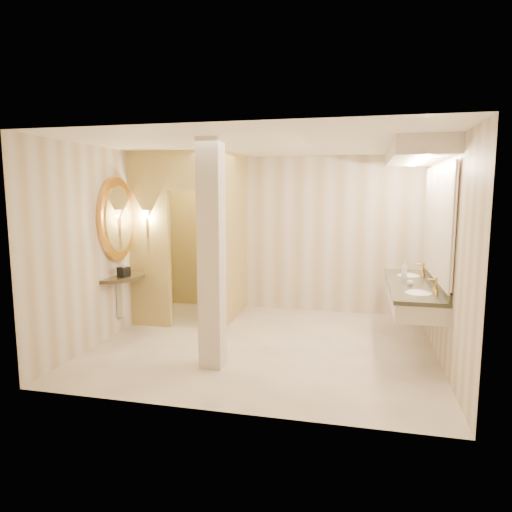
{
  "coord_description": "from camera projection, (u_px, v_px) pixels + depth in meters",
  "views": [
    {
      "loc": [
        1.26,
        -5.93,
        2.09
      ],
      "look_at": [
        -0.17,
        0.2,
        1.2
      ],
      "focal_mm": 32.0,
      "sensor_mm": 36.0,
      "label": 1
    }
  ],
  "objects": [
    {
      "name": "wall_back",
      "position": [
        288.0,
        234.0,
        8.04
      ],
      "size": [
        4.5,
        0.02,
        2.7
      ],
      "primitive_type": "cube",
      "color": "beige",
      "rests_on": "floor"
    },
    {
      "name": "vanity",
      "position": [
        418.0,
        227.0,
        6.01
      ],
      "size": [
        0.75,
        2.41,
        2.09
      ],
      "color": "beige",
      "rests_on": "floor"
    },
    {
      "name": "toilet_closet",
      "position": [
        209.0,
        236.0,
        7.29
      ],
      "size": [
        1.5,
        1.55,
        2.7
      ],
      "color": "tan",
      "rests_on": "floor"
    },
    {
      "name": "ceiling",
      "position": [
        265.0,
        145.0,
        5.92
      ],
      "size": [
        4.5,
        4.5,
        0.0
      ],
      "primitive_type": "plane",
      "rotation": [
        3.14,
        0.0,
        0.0
      ],
      "color": "white",
      "rests_on": "wall_back"
    },
    {
      "name": "wall_front",
      "position": [
        220.0,
        273.0,
        4.18
      ],
      "size": [
        4.5,
        0.02,
        2.7
      ],
      "primitive_type": "cube",
      "color": "beige",
      "rests_on": "floor"
    },
    {
      "name": "toilet",
      "position": [
        223.0,
        289.0,
        8.04
      ],
      "size": [
        0.48,
        0.79,
        0.78
      ],
      "primitive_type": "imported",
      "rotation": [
        0.0,
        0.0,
        3.2
      ],
      "color": "white",
      "rests_on": "floor"
    },
    {
      "name": "floor",
      "position": [
        265.0,
        344.0,
        6.3
      ],
      "size": [
        4.5,
        4.5,
        0.0
      ],
      "primitive_type": "plane",
      "color": "#F1E4D0",
      "rests_on": "ground"
    },
    {
      "name": "soap_bottle_c",
      "position": [
        404.0,
        269.0,
        6.53
      ],
      "size": [
        0.09,
        0.09,
        0.23
      ],
      "primitive_type": "imported",
      "rotation": [
        0.0,
        0.0,
        0.06
      ],
      "color": "#C6B28C",
      "rests_on": "vanity"
    },
    {
      "name": "console_shelf",
      "position": [
        118.0,
        244.0,
        6.65
      ],
      "size": [
        0.93,
        0.93,
        1.91
      ],
      "color": "black",
      "rests_on": "floor"
    },
    {
      "name": "pillar",
      "position": [
        212.0,
        256.0,
        5.34
      ],
      "size": [
        0.27,
        0.27,
        2.7
      ],
      "primitive_type": "cube",
      "color": "beige",
      "rests_on": "floor"
    },
    {
      "name": "tissue_box",
      "position": [
        124.0,
        272.0,
        6.57
      ],
      "size": [
        0.18,
        0.18,
        0.14
      ],
      "primitive_type": "cube",
      "rotation": [
        0.0,
        0.0,
        -0.36
      ],
      "color": "black",
      "rests_on": "console_shelf"
    },
    {
      "name": "soap_bottle_a",
      "position": [
        405.0,
        274.0,
        6.41
      ],
      "size": [
        0.06,
        0.06,
        0.12
      ],
      "primitive_type": "imported",
      "rotation": [
        0.0,
        0.0,
        -0.13
      ],
      "color": "beige",
      "rests_on": "vanity"
    },
    {
      "name": "soap_bottle_b",
      "position": [
        410.0,
        282.0,
        5.93
      ],
      "size": [
        0.1,
        0.1,
        0.12
      ],
      "primitive_type": "imported",
      "rotation": [
        0.0,
        0.0,
        0.13
      ],
      "color": "silver",
      "rests_on": "vanity"
    },
    {
      "name": "wall_right",
      "position": [
        444.0,
        253.0,
        5.6
      ],
      "size": [
        0.02,
        4.0,
        2.7
      ],
      "primitive_type": "cube",
      "color": "beige",
      "rests_on": "floor"
    },
    {
      "name": "wall_left",
      "position": [
        113.0,
        243.0,
        6.61
      ],
      "size": [
        0.02,
        4.0,
        2.7
      ],
      "primitive_type": "cube",
      "color": "beige",
      "rests_on": "floor"
    },
    {
      "name": "wall_sconce",
      "position": [
        147.0,
        216.0,
        6.9
      ],
      "size": [
        0.14,
        0.14,
        0.42
      ],
      "color": "#B38239",
      "rests_on": "toilet_closet"
    }
  ]
}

